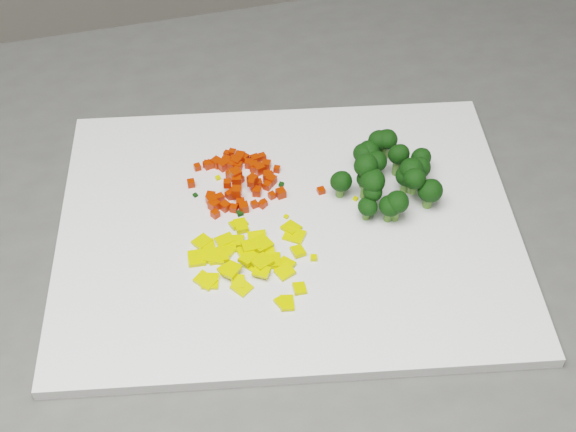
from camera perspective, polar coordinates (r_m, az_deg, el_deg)
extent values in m
cube|color=white|center=(0.78, 0.00, -0.80)|extent=(0.49, 0.41, 0.01)
cube|color=#BE1902|center=(0.78, -3.17, 0.62)|extent=(0.01, 0.01, 0.01)
cube|color=#BE1902|center=(0.83, -3.60, 3.42)|extent=(0.01, 0.01, 0.01)
cube|color=#BE1902|center=(0.81, -2.12, 2.34)|extent=(0.01, 0.01, 0.01)
cube|color=#BE1902|center=(0.84, -1.85, 4.22)|extent=(0.01, 0.01, 0.01)
cube|color=#BE1902|center=(0.79, -3.67, 1.76)|extent=(0.01, 0.01, 0.01)
cube|color=#BE1902|center=(0.83, -5.10, 3.81)|extent=(0.01, 0.01, 0.01)
cube|color=#BE1902|center=(0.82, -2.06, 3.36)|extent=(0.01, 0.01, 0.01)
cube|color=#BE1902|center=(0.79, -1.84, 0.83)|extent=(0.01, 0.01, 0.01)
cube|color=#BE1902|center=(0.80, -3.73, 2.99)|extent=(0.01, 0.01, 0.01)
cube|color=#BE1902|center=(0.79, -4.49, 0.69)|extent=(0.01, 0.01, 0.01)
cube|color=#BE1902|center=(0.83, -4.66, 3.62)|extent=(0.01, 0.01, 0.01)
cube|color=#BE1902|center=(0.82, -2.42, 3.43)|extent=(0.01, 0.01, 0.01)
cube|color=#BE1902|center=(0.79, -5.27, 0.77)|extent=(0.01, 0.01, 0.01)
cube|color=#BE1902|center=(0.80, -4.34, 2.32)|extent=(0.01, 0.01, 0.01)
cube|color=#BE1902|center=(0.79, -1.74, 0.94)|extent=(0.01, 0.01, 0.01)
cube|color=#BE1902|center=(0.80, -3.67, 2.58)|extent=(0.01, 0.01, 0.01)
cube|color=#BE1902|center=(0.83, -5.58, 3.68)|extent=(0.01, 0.01, 0.01)
cube|color=#BE1902|center=(0.83, -2.47, 3.57)|extent=(0.01, 0.01, 0.01)
cube|color=#BE1902|center=(0.80, -3.88, 1.62)|extent=(0.01, 0.01, 0.01)
cube|color=#BE1902|center=(0.79, -3.41, 0.95)|extent=(0.01, 0.01, 0.01)
cube|color=#BE1902|center=(0.83, -3.56, 3.58)|extent=(0.01, 0.01, 0.01)
cube|color=#BE1902|center=(0.83, -6.47, 3.48)|extent=(0.01, 0.01, 0.01)
cube|color=#BE1902|center=(0.79, -3.88, 0.55)|extent=(0.01, 0.01, 0.01)
cube|color=#BE1902|center=(0.84, -4.35, 4.42)|extent=(0.01, 0.01, 0.01)
cube|color=#BE1902|center=(0.82, -4.12, 2.97)|extent=(0.01, 0.01, 0.01)
cube|color=#BE1902|center=(0.83, -4.10, 3.66)|extent=(0.01, 0.01, 0.01)
cube|color=#BE1902|center=(0.80, -5.51, 1.33)|extent=(0.01, 0.01, 0.01)
cube|color=#BE1902|center=(0.81, -1.20, 2.57)|extent=(0.01, 0.01, 0.01)
cube|color=#BE1902|center=(0.80, -2.64, 2.38)|extent=(0.01, 0.01, 0.01)
cube|color=#BE1902|center=(0.79, -2.41, 0.83)|extent=(0.01, 0.01, 0.01)
cube|color=#BE1902|center=(0.83, -3.70, 3.86)|extent=(0.01, 0.01, 0.01)
cube|color=#BE1902|center=(0.83, -5.73, 3.64)|extent=(0.01, 0.01, 0.01)
cube|color=#BE1902|center=(0.84, -3.99, 4.50)|extent=(0.01, 0.01, 0.01)
cube|color=#BE1902|center=(0.81, -1.48, 2.17)|extent=(0.01, 0.01, 0.01)
cube|color=#BE1902|center=(0.82, -0.79, 3.35)|extent=(0.01, 0.01, 0.01)
cube|color=#BE1902|center=(0.81, -1.45, 2.83)|extent=(0.01, 0.01, 0.01)
cube|color=#BE1902|center=(0.84, -3.90, 4.03)|extent=(0.01, 0.01, 0.01)
cube|color=#BE1902|center=(0.80, -0.51, 1.63)|extent=(0.01, 0.01, 0.01)
cube|color=#BE1902|center=(0.78, -5.20, 0.15)|extent=(0.01, 0.01, 0.01)
cube|color=#BE1902|center=(0.83, -2.81, 3.74)|extent=(0.01, 0.01, 0.01)
cube|color=#BE1902|center=(0.80, -1.15, 1.47)|extent=(0.01, 0.01, 0.01)
cube|color=#BE1902|center=(0.84, -3.12, 4.15)|extent=(0.01, 0.01, 0.01)
cube|color=#BE1902|center=(0.81, -2.49, 2.07)|extent=(0.01, 0.01, 0.01)
cube|color=#BE1902|center=(0.82, -1.38, 2.92)|extent=(0.01, 0.01, 0.01)
cube|color=#BE1902|center=(0.80, -2.22, 1.76)|extent=(0.01, 0.01, 0.01)
cube|color=#BE1902|center=(0.80, -4.18, 1.51)|extent=(0.01, 0.01, 0.01)
cube|color=#BE1902|center=(0.83, -4.44, 3.94)|extent=(0.01, 0.01, 0.01)
cube|color=#BE1902|center=(0.80, -2.54, 2.61)|extent=(0.01, 0.01, 0.01)
cube|color=#BE1902|center=(0.81, -6.91, 2.32)|extent=(0.01, 0.01, 0.01)
cube|color=#BE1902|center=(0.81, -3.44, 2.63)|extent=(0.01, 0.01, 0.01)
cube|color=#BE1902|center=(0.82, -3.99, 2.95)|extent=(0.01, 0.01, 0.01)
cube|color=#BE1902|center=(0.80, -5.52, 1.37)|extent=(0.01, 0.01, 0.01)
cube|color=#BE1902|center=(0.83, -5.79, 3.68)|extent=(0.01, 0.01, 0.01)
cube|color=#BE1902|center=(0.84, -3.43, 4.22)|extent=(0.01, 0.01, 0.01)
cube|color=#BE1902|center=(0.83, -1.54, 3.66)|extent=(0.01, 0.01, 0.01)
cube|color=#BE1902|center=(0.80, -4.86, 1.33)|extent=(0.01, 0.01, 0.01)
cube|color=#BE1902|center=(0.79, -5.43, 1.10)|extent=(0.01, 0.01, 0.01)
cube|color=#BE1902|center=(0.83, -2.36, 4.06)|extent=(0.01, 0.01, 0.01)
cube|color=#D8C90B|center=(0.74, -4.43, -3.82)|extent=(0.02, 0.02, 0.00)
cube|color=#D8C90B|center=(0.75, -1.94, -2.62)|extent=(0.02, 0.02, 0.01)
cube|color=#D8C90B|center=(0.76, -6.13, -1.85)|extent=(0.02, 0.02, 0.01)
cube|color=#D8C90B|center=(0.73, -4.05, -3.85)|extent=(0.02, 0.02, 0.01)
cube|color=#D8C90B|center=(0.73, -5.56, -4.64)|extent=(0.02, 0.02, 0.01)
cube|color=#D8C90B|center=(0.75, -6.51, -3.00)|extent=(0.02, 0.02, 0.01)
cube|color=#D8C90B|center=(0.75, -4.94, -3.03)|extent=(0.02, 0.01, 0.01)
cube|color=#D8C90B|center=(0.74, -0.27, -3.56)|extent=(0.02, 0.02, 0.01)
cube|color=#D8C90B|center=(0.73, -0.23, -4.01)|extent=(0.02, 0.02, 0.01)
cube|color=#D8C90B|center=(0.75, -2.67, -2.13)|extent=(0.02, 0.02, 0.00)
cube|color=#D8C90B|center=(0.75, -1.62, -2.79)|extent=(0.02, 0.02, 0.01)
cube|color=#D8C90B|center=(0.76, -4.50, -1.74)|extent=(0.02, 0.02, 0.01)
cube|color=#D8C90B|center=(0.74, -2.22, -3.59)|extent=(0.02, 0.02, 0.01)
cube|color=#D8C90B|center=(0.73, -1.89, -3.26)|extent=(0.02, 0.02, 0.01)
cube|color=#D8C90B|center=(0.77, 0.24, -0.84)|extent=(0.02, 0.02, 0.01)
cube|color=#D8C90B|center=(0.75, -3.05, -2.57)|extent=(0.02, 0.02, 0.01)
cube|color=#D8C90B|center=(0.76, -4.36, -2.13)|extent=(0.02, 0.02, 0.01)
cube|color=#D8C90B|center=(0.74, -2.85, -2.97)|extent=(0.02, 0.02, 0.01)
cube|color=#D8C90B|center=(0.73, -5.89, -4.61)|extent=(0.02, 0.02, 0.01)
cube|color=#D8C90B|center=(0.73, -1.91, -3.97)|extent=(0.02, 0.02, 0.01)
cube|color=#D8C90B|center=(0.74, -1.04, -3.16)|extent=(0.02, 0.02, 0.01)
cube|color=#D8C90B|center=(0.75, -4.59, -2.58)|extent=(0.02, 0.02, 0.01)
cube|color=#D8C90B|center=(0.72, 0.82, -5.17)|extent=(0.01, 0.01, 0.00)
cube|color=#D8C90B|center=(0.71, -0.07, -6.20)|extent=(0.01, 0.02, 0.01)
cube|color=#D8C90B|center=(0.76, -2.21, -1.61)|extent=(0.02, 0.02, 0.01)
cube|color=#D8C90B|center=(0.76, -5.66, -2.19)|extent=(0.01, 0.02, 0.01)
cube|color=#D8C90B|center=(0.74, -2.11, -3.17)|extent=(0.02, 0.01, 0.01)
cube|color=#D8C90B|center=(0.71, -0.43, -6.16)|extent=(0.01, 0.02, 0.00)
cube|color=#D8C90B|center=(0.75, 0.72, -2.52)|extent=(0.01, 0.02, 0.01)
cube|color=#D8C90B|center=(0.77, -3.37, -0.69)|extent=(0.01, 0.02, 0.01)
cube|color=#D8C90B|center=(0.75, -5.24, -2.94)|extent=(0.02, 0.02, 0.01)
cube|color=#D8C90B|center=(0.76, -3.64, -1.81)|extent=(0.02, 0.02, 0.01)
cube|color=#D8C90B|center=(0.72, -3.30, -5.09)|extent=(0.02, 0.02, 0.01)
cube|color=#D8C90B|center=(0.75, -1.90, -1.98)|extent=(0.02, 0.02, 0.01)
cube|color=#D8C90B|center=(0.77, -3.55, -0.55)|extent=(0.02, 0.02, 0.01)
cube|color=#D8C90B|center=(0.76, 0.45, -1.40)|extent=(0.03, 0.02, 0.01)
cube|color=#D8C90B|center=(0.73, -3.58, -4.72)|extent=(0.02, 0.02, 0.01)
cube|color=#BE1902|center=(0.80, 2.37, 1.82)|extent=(0.01, 0.01, 0.01)
cube|color=#D8C90B|center=(0.74, 1.84, -2.99)|extent=(0.01, 0.01, 0.00)
cube|color=#D8C90B|center=(0.80, 4.82, 1.24)|extent=(0.01, 0.01, 0.00)
cube|color=#D8C90B|center=(0.82, -5.01, 2.72)|extent=(0.01, 0.01, 0.00)
cube|color=black|center=(0.77, -3.40, -0.97)|extent=(0.01, 0.01, 0.00)
cube|color=black|center=(0.80, -6.61, 1.49)|extent=(0.01, 0.01, 0.00)
cube|color=#D8C90B|center=(0.78, -0.13, -0.04)|extent=(0.01, 0.01, 0.00)
cube|color=black|center=(0.78, -3.44, 0.20)|extent=(0.01, 0.01, 0.00)
cube|color=black|center=(0.81, -0.48, 2.26)|extent=(0.01, 0.01, 0.00)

